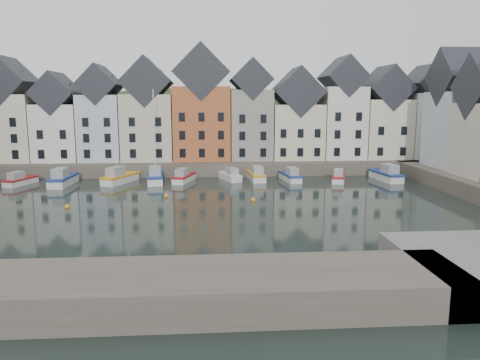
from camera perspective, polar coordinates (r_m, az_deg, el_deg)
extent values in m
plane|color=black|center=(47.77, -4.96, -3.98)|extent=(260.00, 260.00, 0.00)
cube|color=#50473D|center=(77.10, -4.65, 2.03)|extent=(90.00, 16.00, 2.00)
cube|color=#50473D|center=(28.62, -26.66, -12.44)|extent=(50.00, 6.00, 2.00)
ellipsoid|color=#23361B|center=(106.51, -4.38, -6.25)|extent=(153.60, 70.40, 64.00)
sphere|color=black|center=(98.48, -12.82, 7.99)|extent=(5.77, 5.77, 5.77)
sphere|color=black|center=(109.85, 8.66, 7.97)|extent=(5.27, 5.27, 5.27)
sphere|color=black|center=(105.32, 13.17, 7.63)|extent=(5.07, 5.07, 5.07)
sphere|color=black|center=(102.54, 3.50, 7.78)|extent=(5.01, 5.01, 5.01)
sphere|color=black|center=(110.07, -24.70, 6.40)|extent=(3.94, 3.94, 3.94)
sphere|color=black|center=(110.18, 10.49, 7.89)|extent=(5.21, 5.21, 5.21)
sphere|color=black|center=(105.09, -3.47, 8.10)|extent=(5.45, 5.45, 5.45)
sphere|color=black|center=(101.75, 17.38, 7.00)|extent=(4.49, 4.49, 4.49)
cube|color=beige|center=(80.34, -26.12, 5.71)|extent=(7.67, 8.00, 10.07)
cube|color=black|center=(80.27, -26.50, 10.65)|extent=(7.67, 8.16, 7.67)
cube|color=white|center=(77.96, -21.11, 5.42)|extent=(6.56, 8.00, 8.61)
cube|color=black|center=(77.81, -21.38, 9.77)|extent=(6.56, 8.16, 6.56)
cube|color=silver|center=(76.27, -16.42, 6.12)|extent=(6.20, 8.00, 10.02)
cube|color=black|center=(76.18, -16.66, 11.04)|extent=(6.20, 8.16, 6.20)
cube|color=beige|center=(75.08, -11.09, 6.31)|extent=(7.70, 8.00, 10.08)
cube|color=black|center=(75.01, -11.27, 11.61)|extent=(7.70, 8.16, 7.70)
cube|color=#B85E34|center=(74.50, -4.68, 6.90)|extent=(8.69, 8.00, 11.28)
cube|color=black|center=(74.52, -4.76, 12.89)|extent=(8.69, 8.16, 8.69)
cube|color=gray|center=(74.83, 1.27, 6.75)|extent=(6.43, 8.00, 10.78)
cube|color=black|center=(74.79, 1.29, 12.09)|extent=(6.43, 8.16, 6.43)
cube|color=beige|center=(75.92, 6.80, 5.88)|extent=(7.88, 8.00, 8.56)
cube|color=black|center=(75.76, 6.89, 10.59)|extent=(7.88, 8.16, 7.88)
cube|color=silver|center=(77.55, 12.19, 6.82)|extent=(6.50, 8.00, 11.27)
cube|color=black|center=(77.55, 12.38, 12.17)|extent=(6.50, 8.16, 6.50)
cube|color=beige|center=(79.84, 17.03, 5.99)|extent=(7.23, 8.00, 9.32)
cube|color=black|center=(79.73, 17.26, 10.62)|extent=(7.23, 8.16, 7.23)
cube|color=white|center=(82.52, 21.52, 6.19)|extent=(6.18, 8.00, 10.32)
cube|color=black|center=(82.45, 21.81, 10.83)|extent=(6.18, 8.16, 6.18)
cube|color=silver|center=(71.97, 25.32, 5.54)|extent=(7.47, 8.00, 10.38)
cube|color=black|center=(71.92, 25.74, 11.24)|extent=(7.62, 8.00, 8.00)
sphere|color=orange|center=(55.74, -8.96, -1.92)|extent=(0.50, 0.50, 0.50)
sphere|color=orange|center=(52.85, 1.64, -2.44)|extent=(0.50, 0.50, 0.50)
sphere|color=orange|center=(52.77, -20.32, -3.07)|extent=(0.50, 0.50, 0.50)
cube|color=silver|center=(69.55, -25.14, -0.29)|extent=(3.17, 5.47, 0.96)
cube|color=maroon|center=(69.47, -25.17, 0.14)|extent=(3.28, 5.59, 0.22)
cube|color=#929999|center=(68.79, -25.62, 0.46)|extent=(1.83, 2.38, 1.05)
cube|color=silver|center=(67.21, -20.72, -0.23)|extent=(2.31, 6.84, 1.24)
cube|color=navy|center=(67.10, -20.75, 0.34)|extent=(2.42, 6.98, 0.28)
cube|color=#929999|center=(66.05, -21.07, 0.77)|extent=(1.69, 2.77, 1.35)
cube|color=silver|center=(66.48, -14.38, -0.02)|extent=(4.43, 6.76, 1.20)
cube|color=orange|center=(66.38, -14.40, 0.54)|extent=(4.58, 6.93, 0.27)
cube|color=#929999|center=(65.48, -14.90, 0.97)|extent=(2.45, 3.00, 1.31)
cube|color=silver|center=(65.95, -10.25, 0.06)|extent=(2.55, 6.80, 1.22)
cube|color=navy|center=(65.84, -10.26, 0.63)|extent=(2.68, 6.94, 0.28)
cube|color=#929999|center=(64.75, -10.30, 1.07)|extent=(1.77, 2.78, 1.33)
cylinder|color=silver|center=(65.87, -10.40, 5.53)|extent=(0.16, 0.16, 12.19)
cube|color=silver|center=(65.82, -6.83, 0.07)|extent=(3.14, 5.78, 1.01)
cube|color=maroon|center=(65.73, -6.84, 0.55)|extent=(3.26, 5.91, 0.23)
cube|color=#929999|center=(64.86, -7.09, 0.91)|extent=(1.86, 2.49, 1.11)
cube|color=silver|center=(66.74, -1.24, 0.26)|extent=(3.16, 5.46, 0.96)
cube|color=silver|center=(66.66, -1.24, 0.70)|extent=(3.27, 5.59, 0.22)
cube|color=#929999|center=(65.86, -0.99, 1.05)|extent=(1.83, 2.37, 1.05)
cube|color=silver|center=(66.82, 1.96, 0.30)|extent=(2.25, 6.09, 1.09)
cube|color=orange|center=(66.73, 1.97, 0.81)|extent=(2.36, 6.22, 0.25)
cube|color=#929999|center=(65.77, 2.11, 1.20)|extent=(1.57, 2.49, 1.19)
cube|color=silver|center=(66.58, 6.12, 0.20)|extent=(2.45, 5.80, 1.03)
cube|color=navy|center=(66.49, 6.13, 0.68)|extent=(2.56, 5.93, 0.23)
cube|color=#929999|center=(65.61, 6.36, 1.05)|extent=(1.61, 2.41, 1.13)
cube|color=silver|center=(66.99, 11.92, 0.08)|extent=(3.12, 5.49, 0.96)
cube|color=maroon|center=(66.90, 11.94, 0.53)|extent=(3.23, 5.62, 0.22)
cube|color=#929999|center=(66.04, 11.93, 0.87)|extent=(1.81, 2.38, 1.05)
cube|color=silver|center=(69.77, 17.34, 0.30)|extent=(2.68, 6.92, 1.24)
cube|color=navy|center=(69.67, 17.37, 0.85)|extent=(2.80, 7.06, 0.28)
cube|color=#929999|center=(68.68, 17.78, 1.28)|extent=(1.83, 2.84, 1.35)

